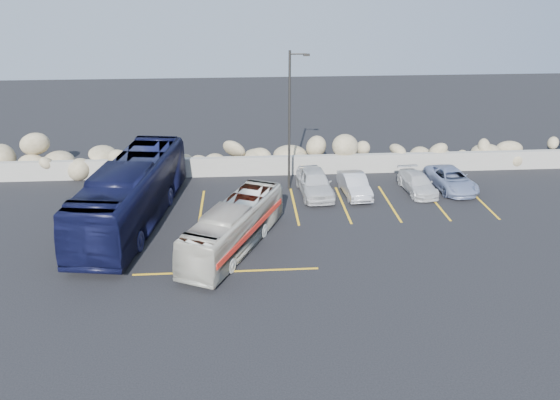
{
  "coord_description": "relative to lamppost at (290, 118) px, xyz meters",
  "views": [
    {
      "loc": [
        -0.08,
        -20.32,
        12.14
      ],
      "look_at": [
        1.59,
        4.0,
        1.66
      ],
      "focal_mm": 35.0,
      "sensor_mm": 36.0,
      "label": 1
    }
  ],
  "objects": [
    {
      "name": "riprap_pile",
      "position": [
        -2.56,
        3.7,
        -3.0
      ],
      "size": [
        54.0,
        2.8,
        2.6
      ],
      "primitive_type": null,
      "color": "tan",
      "rests_on": "ground"
    },
    {
      "name": "lamppost",
      "position": [
        0.0,
        0.0,
        0.0
      ],
      "size": [
        1.14,
        0.18,
        8.0
      ],
      "color": "#2C2A27",
      "rests_on": "ground"
    },
    {
      "name": "ground",
      "position": [
        -2.56,
        -9.5,
        -4.3
      ],
      "size": [
        90.0,
        90.0,
        0.0
      ],
      "primitive_type": "plane",
      "color": "black",
      "rests_on": "ground"
    },
    {
      "name": "car_b",
      "position": [
        3.62,
        -1.12,
        -3.7
      ],
      "size": [
        1.52,
        3.72,
        1.2
      ],
      "primitive_type": "imported",
      "rotation": [
        0.0,
        0.0,
        0.07
      ],
      "color": "silver",
      "rests_on": "ground"
    },
    {
      "name": "tour_coach",
      "position": [
        -8.37,
        -3.96,
        -2.68
      ],
      "size": [
        4.34,
        11.85,
        3.23
      ],
      "primitive_type": "imported",
      "rotation": [
        0.0,
        0.0,
        -0.14
      ],
      "color": "black",
      "rests_on": "ground"
    },
    {
      "name": "parking_lines",
      "position": [
        2.09,
        -3.93,
        -4.29
      ],
      "size": [
        18.16,
        9.36,
        0.01
      ],
      "color": "yellow",
      "rests_on": "ground"
    },
    {
      "name": "car_d",
      "position": [
        9.49,
        -0.63,
        -3.71
      ],
      "size": [
        2.33,
        4.39,
        1.17
      ],
      "primitive_type": "imported",
      "rotation": [
        0.0,
        0.0,
        0.09
      ],
      "color": "#7B8AAF",
      "rests_on": "ground"
    },
    {
      "name": "seawall",
      "position": [
        -2.56,
        2.5,
        -3.7
      ],
      "size": [
        60.0,
        0.4,
        1.2
      ],
      "primitive_type": "cube",
      "color": "gray",
      "rests_on": "ground"
    },
    {
      "name": "car_a",
      "position": [
        1.35,
        -0.93,
        -3.56
      ],
      "size": [
        2.02,
        4.41,
        1.47
      ],
      "primitive_type": "imported",
      "rotation": [
        0.0,
        0.0,
        0.07
      ],
      "color": "silver",
      "rests_on": "ground"
    },
    {
      "name": "car_c",
      "position": [
        7.37,
        -0.94,
        -3.76
      ],
      "size": [
        1.76,
        3.77,
        1.07
      ],
      "primitive_type": "imported",
      "rotation": [
        0.0,
        0.0,
        0.07
      ],
      "color": "silver",
      "rests_on": "ground"
    },
    {
      "name": "vintage_bus",
      "position": [
        -3.2,
        -7.16,
        -3.2
      ],
      "size": [
        5.0,
        7.92,
        2.19
      ],
      "primitive_type": "imported",
      "rotation": [
        0.0,
        0.0,
        -0.44
      ],
      "color": "beige",
      "rests_on": "ground"
    }
  ]
}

